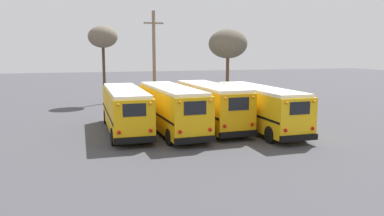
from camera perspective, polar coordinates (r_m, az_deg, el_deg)
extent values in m
plane|color=#424247|center=(26.49, 0.20, -3.55)|extent=(160.00, 160.00, 0.00)
cube|color=#EAAA0F|center=(26.37, -10.15, -0.19)|extent=(2.46, 9.78, 2.48)
cube|color=white|center=(26.20, -10.23, 2.71)|extent=(2.26, 9.39, 0.20)
cube|color=black|center=(21.76, -8.65, -4.86)|extent=(2.47, 0.21, 0.36)
cube|color=black|center=(21.45, -8.76, -0.32)|extent=(1.33, 0.04, 0.74)
sphere|color=red|center=(21.55, -11.07, -3.69)|extent=(0.22, 0.22, 0.22)
sphere|color=orange|center=(21.27, -11.19, 0.46)|extent=(0.18, 0.18, 0.18)
sphere|color=red|center=(21.78, -6.31, -3.45)|extent=(0.22, 0.22, 0.22)
sphere|color=orange|center=(21.50, -6.38, 0.66)|extent=(0.18, 0.18, 0.18)
cube|color=black|center=(26.29, -12.78, -0.70)|extent=(0.06, 9.58, 0.14)
cube|color=black|center=(26.55, -7.53, -0.47)|extent=(0.06, 9.58, 0.14)
cylinder|color=black|center=(29.98, -13.00, -1.31)|extent=(0.28, 1.05, 1.05)
cylinder|color=black|center=(30.19, -8.72, -1.12)|extent=(0.28, 1.05, 1.05)
cylinder|color=black|center=(22.95, -11.90, -4.30)|extent=(0.28, 1.05, 1.05)
cylinder|color=black|center=(23.22, -6.33, -4.01)|extent=(0.28, 1.05, 1.05)
cube|color=#EAAA0F|center=(25.98, -3.17, -0.06)|extent=(2.92, 9.83, 2.63)
cube|color=white|center=(25.80, -3.19, 3.05)|extent=(2.71, 9.43, 0.20)
cube|color=black|center=(21.62, 0.50, -4.90)|extent=(2.51, 0.32, 0.36)
cube|color=black|center=(21.28, 0.49, -0.01)|extent=(1.35, 0.10, 0.79)
sphere|color=red|center=(21.20, -1.83, -3.67)|extent=(0.22, 0.22, 0.22)
sphere|color=orange|center=(20.90, -1.85, 0.86)|extent=(0.18, 0.18, 0.18)
sphere|color=red|center=(21.81, 2.79, -3.32)|extent=(0.22, 0.22, 0.22)
sphere|color=orange|center=(21.52, 2.83, 1.08)|extent=(0.18, 0.18, 0.18)
cube|color=black|center=(25.69, -5.82, -0.63)|extent=(0.48, 9.51, 0.14)
cube|color=black|center=(26.37, -0.58, -0.35)|extent=(0.48, 9.51, 0.14)
cylinder|color=black|center=(29.30, -7.25, -1.43)|extent=(0.33, 1.02, 1.00)
cylinder|color=black|center=(29.85, -2.94, -1.19)|extent=(0.33, 1.02, 1.00)
cylinder|color=black|center=(22.52, -3.42, -4.44)|extent=(0.33, 1.02, 1.00)
cylinder|color=black|center=(23.24, 2.05, -4.02)|extent=(0.33, 1.02, 1.00)
cube|color=#E5A00C|center=(27.37, 2.83, 0.39)|extent=(2.89, 9.37, 2.66)
cube|color=white|center=(27.20, 2.86, 3.37)|extent=(2.68, 8.99, 0.20)
cube|color=black|center=(23.37, 7.10, -3.96)|extent=(2.55, 0.31, 0.36)
cube|color=black|center=(23.06, 7.16, 0.62)|extent=(1.37, 0.09, 0.80)
sphere|color=red|center=(22.86, 5.03, -2.80)|extent=(0.22, 0.22, 0.22)
sphere|color=orange|center=(22.58, 5.08, 1.45)|extent=(0.18, 0.18, 0.18)
sphere|color=red|center=(23.67, 9.17, -2.48)|extent=(0.22, 0.22, 0.22)
sphere|color=orange|center=(23.40, 9.27, 1.63)|extent=(0.18, 0.18, 0.18)
cube|color=black|center=(26.96, 0.35, -0.16)|extent=(0.42, 9.08, 0.14)
cube|color=black|center=(27.89, 5.23, 0.10)|extent=(0.42, 9.08, 0.14)
cylinder|color=black|center=(30.27, -1.59, -1.08)|extent=(0.32, 0.98, 0.97)
cylinder|color=black|center=(31.04, 2.52, -0.84)|extent=(0.32, 0.98, 0.97)
cylinder|color=black|center=(24.10, 3.19, -3.61)|extent=(0.32, 0.98, 0.97)
cylinder|color=black|center=(25.06, 8.15, -3.21)|extent=(0.32, 0.98, 0.97)
cube|color=yellow|center=(27.20, 10.01, 0.12)|extent=(2.57, 10.47, 2.51)
cube|color=white|center=(27.04, 10.09, 2.96)|extent=(2.37, 10.05, 0.20)
cube|color=black|center=(22.93, 15.98, -4.40)|extent=(2.49, 0.23, 0.36)
cube|color=black|center=(22.63, 16.13, -0.03)|extent=(1.34, 0.05, 0.75)
sphere|color=red|center=(22.33, 14.08, -3.33)|extent=(0.22, 0.22, 0.22)
sphere|color=orange|center=(22.07, 14.23, 0.73)|extent=(0.18, 0.18, 0.18)
sphere|color=red|center=(23.33, 17.93, -2.99)|extent=(0.22, 0.22, 0.22)
sphere|color=orange|center=(23.07, 18.11, 0.90)|extent=(0.18, 0.18, 0.18)
cube|color=black|center=(26.69, 7.65, -0.40)|extent=(0.15, 10.23, 0.14)
cube|color=black|center=(27.81, 12.26, -0.15)|extent=(0.15, 10.23, 0.14)
cylinder|color=black|center=(30.42, 4.67, -0.97)|extent=(0.29, 1.06, 1.06)
cylinder|color=black|center=(31.33, 8.54, -0.76)|extent=(0.29, 1.06, 1.06)
cylinder|color=black|center=(23.47, 11.85, -4.01)|extent=(0.29, 1.06, 1.06)
cylinder|color=black|center=(24.65, 16.50, -3.58)|extent=(0.29, 1.06, 1.06)
cylinder|color=#75604C|center=(34.93, -5.79, 6.99)|extent=(0.30, 0.30, 9.23)
cube|color=#75604C|center=(35.00, -5.88, 12.74)|extent=(1.80, 0.14, 0.14)
cylinder|color=brown|center=(37.98, 5.41, 4.14)|extent=(0.32, 0.32, 5.27)
ellipsoid|color=#5B5447|center=(37.87, 5.49, 9.72)|extent=(3.85, 3.85, 2.88)
cylinder|color=#473323|center=(41.13, -13.25, 4.98)|extent=(0.31, 0.31, 6.26)
ellipsoid|color=#6B6051|center=(41.08, -13.44, 10.52)|extent=(3.08, 3.08, 2.31)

